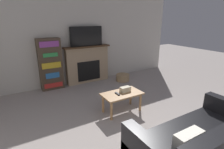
% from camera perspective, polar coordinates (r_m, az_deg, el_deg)
% --- Properties ---
extents(wall_back, '(6.89, 0.06, 2.70)m').
position_cam_1_polar(wall_back, '(5.28, -12.33, 11.54)').
color(wall_back, beige).
rests_on(wall_back, ground_plane).
extents(fireplace, '(1.40, 0.28, 1.12)m').
position_cam_1_polar(fireplace, '(5.40, -8.04, 3.40)').
color(fireplace, tan).
rests_on(fireplace, ground_plane).
extents(tv, '(0.99, 0.03, 0.56)m').
position_cam_1_polar(tv, '(5.24, -8.36, 12.24)').
color(tv, black).
rests_on(tv, fireplace).
extents(couch, '(1.83, 0.95, 0.91)m').
position_cam_1_polar(couch, '(2.69, 27.46, -20.67)').
color(couch, black).
rests_on(couch, ground_plane).
extents(coffee_table, '(0.83, 0.47, 0.42)m').
position_cam_1_polar(coffee_table, '(3.66, 3.27, -7.07)').
color(coffee_table, '#A87A4C').
rests_on(coffee_table, ground_plane).
extents(tissue_box, '(0.22, 0.12, 0.10)m').
position_cam_1_polar(tissue_box, '(3.71, 4.34, -4.79)').
color(tissue_box, beige).
rests_on(tissue_box, coffee_table).
extents(remote_control, '(0.04, 0.15, 0.02)m').
position_cam_1_polar(remote_control, '(3.58, 1.78, -6.27)').
color(remote_control, black).
rests_on(remote_control, coffee_table).
extents(bookshelf, '(0.60, 0.29, 1.41)m').
position_cam_1_polar(bookshelf, '(5.04, -19.46, 3.17)').
color(bookshelf, '#4C3D2D').
rests_on(bookshelf, ground_plane).
extents(storage_basket, '(0.41, 0.41, 0.21)m').
position_cam_1_polar(storage_basket, '(5.55, 3.53, -0.98)').
color(storage_basket, tan).
rests_on(storage_basket, ground_plane).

